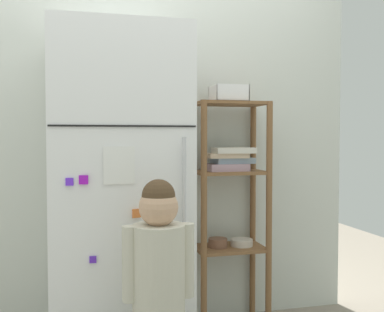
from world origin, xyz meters
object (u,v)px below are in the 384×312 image
(refrigerator, at_px, (119,192))
(pantry_shelf_unit, at_px, (230,190))
(child_standing, at_px, (159,268))
(fruit_bin, at_px, (228,95))

(refrigerator, relative_size, pantry_shelf_unit, 1.26)
(child_standing, distance_m, pantry_shelf_unit, 0.91)
(refrigerator, distance_m, fruit_bin, 0.86)
(pantry_shelf_unit, distance_m, fruit_bin, 0.56)
(child_standing, relative_size, fruit_bin, 4.87)
(child_standing, height_order, fruit_bin, fruit_bin)
(pantry_shelf_unit, bearing_deg, refrigerator, -166.13)
(child_standing, xyz_separation_m, pantry_shelf_unit, (0.55, 0.68, 0.24))
(refrigerator, height_order, pantry_shelf_unit, refrigerator)
(pantry_shelf_unit, bearing_deg, child_standing, -128.90)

